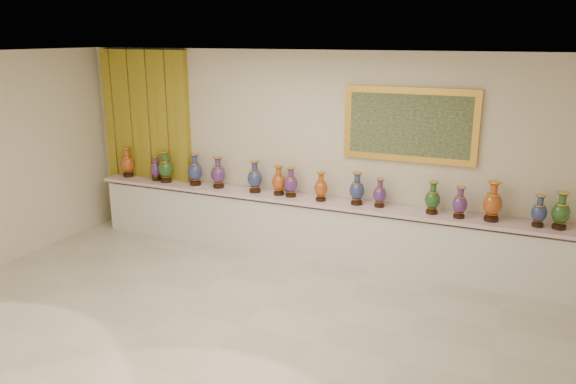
% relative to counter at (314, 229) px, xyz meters
% --- Properties ---
extents(ground, '(8.00, 8.00, 0.00)m').
position_rel_counter_xyz_m(ground, '(0.00, -2.27, -0.44)').
color(ground, beige).
rests_on(ground, ground).
extents(room, '(8.00, 8.00, 8.00)m').
position_rel_counter_xyz_m(room, '(-2.34, 0.17, 1.15)').
color(room, beige).
rests_on(room, ground).
extents(counter, '(7.28, 0.48, 0.90)m').
position_rel_counter_xyz_m(counter, '(0.00, 0.00, 0.00)').
color(counter, white).
rests_on(counter, ground).
extents(vase_0, '(0.27, 0.27, 0.49)m').
position_rel_counter_xyz_m(vase_0, '(-3.36, 0.01, 0.68)').
color(vase_0, black).
rests_on(vase_0, counter).
extents(vase_1, '(0.23, 0.23, 0.41)m').
position_rel_counter_xyz_m(vase_1, '(-2.76, -0.02, 0.65)').
color(vase_1, black).
rests_on(vase_1, counter).
extents(vase_2, '(0.31, 0.31, 0.50)m').
position_rel_counter_xyz_m(vase_2, '(-2.56, -0.04, 0.69)').
color(vase_2, black).
rests_on(vase_2, counter).
extents(vase_3, '(0.30, 0.30, 0.50)m').
position_rel_counter_xyz_m(vase_3, '(-2.02, -0.01, 0.69)').
color(vase_3, black).
rests_on(vase_3, counter).
extents(vase_4, '(0.24, 0.24, 0.49)m').
position_rel_counter_xyz_m(vase_4, '(-1.60, -0.00, 0.68)').
color(vase_4, black).
rests_on(vase_4, counter).
extents(vase_5, '(0.29, 0.29, 0.49)m').
position_rel_counter_xyz_m(vase_5, '(-0.96, -0.01, 0.68)').
color(vase_5, black).
rests_on(vase_5, counter).
extents(vase_6, '(0.21, 0.21, 0.44)m').
position_rel_counter_xyz_m(vase_6, '(-0.57, 0.00, 0.66)').
color(vase_6, black).
rests_on(vase_6, counter).
extents(vase_7, '(0.27, 0.27, 0.44)m').
position_rel_counter_xyz_m(vase_7, '(-0.36, -0.01, 0.66)').
color(vase_7, black).
rests_on(vase_7, counter).
extents(vase_8, '(0.25, 0.25, 0.42)m').
position_rel_counter_xyz_m(vase_8, '(0.11, -0.04, 0.65)').
color(vase_8, black).
rests_on(vase_8, counter).
extents(vase_9, '(0.28, 0.28, 0.46)m').
position_rel_counter_xyz_m(vase_9, '(0.64, -0.01, 0.67)').
color(vase_9, black).
rests_on(vase_9, counter).
extents(vase_10, '(0.23, 0.23, 0.40)m').
position_rel_counter_xyz_m(vase_10, '(0.96, 0.00, 0.64)').
color(vase_10, black).
rests_on(vase_10, counter).
extents(vase_11, '(0.24, 0.24, 0.44)m').
position_rel_counter_xyz_m(vase_11, '(1.68, -0.01, 0.66)').
color(vase_11, black).
rests_on(vase_11, counter).
extents(vase_12, '(0.21, 0.21, 0.42)m').
position_rel_counter_xyz_m(vase_12, '(2.04, -0.06, 0.65)').
color(vase_12, black).
rests_on(vase_12, counter).
extents(vase_13, '(0.30, 0.30, 0.52)m').
position_rel_counter_xyz_m(vase_13, '(2.43, -0.02, 0.70)').
color(vase_13, black).
rests_on(vase_13, counter).
extents(vase_14, '(0.23, 0.23, 0.41)m').
position_rel_counter_xyz_m(vase_14, '(2.98, -0.02, 0.65)').
color(vase_14, black).
rests_on(vase_14, counter).
extents(vase_15, '(0.27, 0.27, 0.47)m').
position_rel_counter_xyz_m(vase_15, '(3.22, -0.01, 0.67)').
color(vase_15, black).
rests_on(vase_15, counter).
extents(label_card, '(0.10, 0.06, 0.00)m').
position_rel_counter_xyz_m(label_card, '(-1.89, -0.14, 0.47)').
color(label_card, white).
rests_on(label_card, counter).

